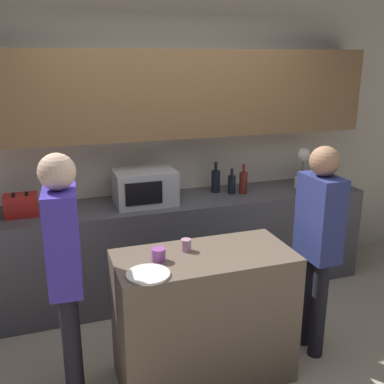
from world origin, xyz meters
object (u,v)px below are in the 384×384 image
bottle_0 (216,181)px  person_left (318,236)px  bottle_2 (243,182)px  person_center (65,262)px  plate_on_island (148,274)px  toaster (21,205)px  bottle_1 (232,184)px  potted_plant (303,168)px  cup_0 (186,245)px  microwave (145,187)px  cup_1 (158,255)px

bottle_0 → person_left: size_ratio=0.19×
bottle_2 → person_left: person_left is taller
bottle_2 → person_center: bearing=-146.4°
plate_on_island → person_left: size_ratio=0.17×
toaster → bottle_1: size_ratio=1.08×
potted_plant → bottle_1: size_ratio=1.64×
toaster → potted_plant: size_ratio=0.66×
bottle_2 → cup_0: 1.43m
microwave → plate_on_island: (-0.30, -1.36, -0.13)m
bottle_0 → bottle_1: size_ratio=1.21×
bottle_0 → bottle_1: bottle_0 is taller
plate_on_island → cup_1: (0.11, 0.17, 0.03)m
toaster → potted_plant: (2.59, -0.00, 0.11)m
microwave → person_left: size_ratio=0.33×
person_left → person_center: 1.73m
cup_1 → person_center: size_ratio=0.06×
bottle_0 → person_center: bearing=-139.5°
bottle_1 → bottle_2: bottle_2 is taller
plate_on_island → cup_1: size_ratio=2.89×
plate_on_island → cup_1: 0.21m
bottle_2 → cup_0: size_ratio=3.58×
cup_1 → person_left: person_left is taller
person_center → toaster: bearing=-162.0°
bottle_2 → cup_1: bottle_2 is taller
potted_plant → bottle_0: potted_plant is taller
plate_on_island → cup_0: 0.42m
microwave → bottle_1: (0.84, 0.03, -0.06)m
bottle_1 → cup_1: (-1.02, -1.21, -0.04)m
cup_1 → toaster: bearing=124.9°
person_left → toaster: bearing=58.3°
bottle_0 → bottle_1: 0.16m
cup_1 → person_center: 0.56m
toaster → bottle_0: 1.73m
potted_plant → bottle_2: 0.64m
plate_on_island → person_left: bearing=8.2°
potted_plant → person_center: bearing=-154.2°
cup_1 → potted_plant: bearing=34.0°
bottle_2 → cup_1: bearing=-133.6°
plate_on_island → person_center: size_ratio=0.16×
microwave → cup_1: microwave is taller
toaster → cup_0: 1.51m
cup_0 → bottle_0: bearing=60.5°
toaster → potted_plant: 2.59m
microwave → toaster: microwave is taller
bottle_2 → cup_0: bottle_2 is taller
cup_0 → plate_on_island: bearing=-140.3°
bottle_0 → person_center: size_ratio=0.18×
bottle_2 → person_left: bearing=-88.2°
microwave → cup_1: (-0.19, -1.19, -0.10)m
potted_plant → plate_on_island: bearing=-144.0°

